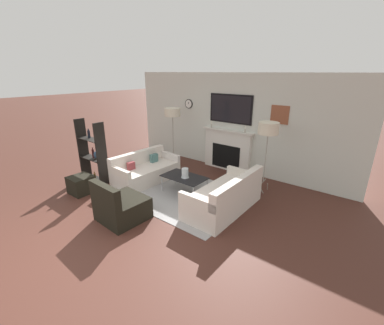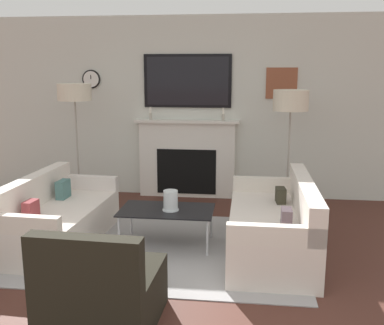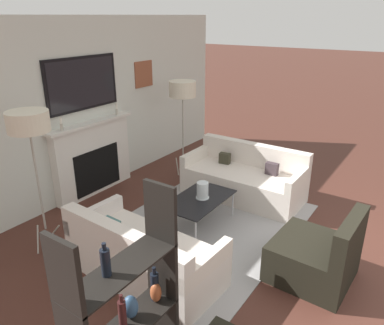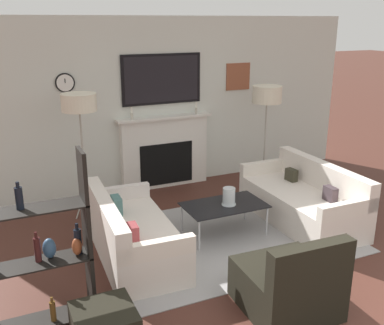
{
  "view_description": "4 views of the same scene",
  "coord_description": "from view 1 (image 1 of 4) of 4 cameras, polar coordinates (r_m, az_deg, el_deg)",
  "views": [
    {
      "loc": [
        3.61,
        -1.47,
        2.72
      ],
      "look_at": [
        0.16,
        2.87,
        0.75
      ],
      "focal_mm": 24.0,
      "sensor_mm": 36.0,
      "label": 1
    },
    {
      "loc": [
        0.89,
        -1.93,
        1.93
      ],
      "look_at": [
        0.27,
        3.13,
        0.86
      ],
      "focal_mm": 42.0,
      "sensor_mm": 36.0,
      "label": 2
    },
    {
      "loc": [
        -3.71,
        0.3,
        2.69
      ],
      "look_at": [
        0.21,
        2.95,
        0.83
      ],
      "focal_mm": 35.0,
      "sensor_mm": 36.0,
      "label": 3
    },
    {
      "loc": [
        -2.5,
        -1.87,
        2.63
      ],
      "look_at": [
        -0.32,
        2.93,
        0.96
      ],
      "focal_mm": 42.0,
      "sensor_mm": 36.0,
      "label": 4
    }
  ],
  "objects": [
    {
      "name": "floor_lamp_right",
      "position": [
        5.99,
        16.64,
        7.15
      ],
      "size": [
        0.46,
        0.46,
        1.67
      ],
      "color": "#9E998E",
      "rests_on": "ground_plane"
    },
    {
      "name": "area_rug",
      "position": [
        6.11,
        -2.55,
        -6.85
      ],
      "size": [
        3.03,
        2.21,
        0.01
      ],
      "color": "gray",
      "rests_on": "ground_plane"
    },
    {
      "name": "armchair",
      "position": [
        5.17,
        -15.57,
        -9.5
      ],
      "size": [
        0.85,
        0.85,
        0.83
      ],
      "color": "black",
      "rests_on": "ground_plane"
    },
    {
      "name": "ottoman",
      "position": [
        6.61,
        -23.4,
        -4.52
      ],
      "size": [
        0.5,
        0.5,
        0.41
      ],
      "color": "black",
      "rests_on": "ground_plane"
    },
    {
      "name": "floor_lamp_left",
      "position": [
        7.52,
        -4.37,
        10.93
      ],
      "size": [
        0.46,
        0.46,
        1.74
      ],
      "color": "#9E998E",
      "rests_on": "ground_plane"
    },
    {
      "name": "ground_plane",
      "position": [
        4.75,
        -24.91,
        -17.46
      ],
      "size": [
        60.0,
        60.0,
        0.0
      ],
      "primitive_type": "plane",
      "color": "#47251D"
    },
    {
      "name": "hurricane_candle",
      "position": [
        5.89,
        -1.55,
        -2.45
      ],
      "size": [
        0.18,
        0.18,
        0.22
      ],
      "color": "silver",
      "rests_on": "coffee_table"
    },
    {
      "name": "coffee_table",
      "position": [
        5.99,
        -1.74,
        -3.38
      ],
      "size": [
        1.03,
        0.61,
        0.41
      ],
      "color": "black",
      "rests_on": "ground_plane"
    },
    {
      "name": "couch_left",
      "position": [
        6.79,
        -10.31,
        -1.89
      ],
      "size": [
        0.88,
        1.74,
        0.75
      ],
      "color": "beige",
      "rests_on": "ground_plane"
    },
    {
      "name": "couch_right",
      "position": [
        5.35,
        7.34,
        -7.71
      ],
      "size": [
        0.85,
        1.84,
        0.8
      ],
      "color": "beige",
      "rests_on": "ground_plane"
    },
    {
      "name": "fireplace_wall",
      "position": [
        7.39,
        8.47,
        7.74
      ],
      "size": [
        6.87,
        0.28,
        2.7
      ],
      "color": "silver",
      "rests_on": "ground_plane"
    },
    {
      "name": "shelf_unit",
      "position": [
        7.02,
        -21.16,
        1.84
      ],
      "size": [
        0.89,
        0.28,
        1.59
      ],
      "color": "black",
      "rests_on": "ground_plane"
    }
  ]
}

